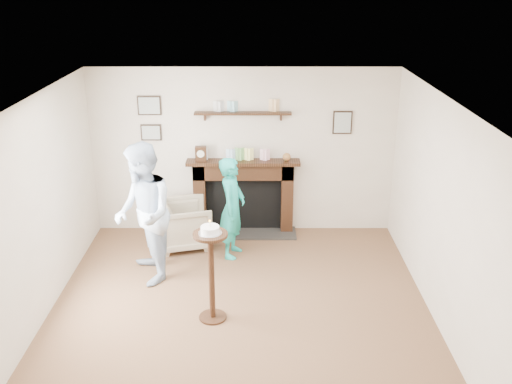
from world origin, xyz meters
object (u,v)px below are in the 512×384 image
(man, at_px, (149,278))
(woman, at_px, (233,254))
(armchair, at_px, (185,245))
(pedestal_table, at_px, (211,259))

(man, xyz_separation_m, woman, (1.08, 0.68, 0.00))
(man, bearing_deg, woman, 102.23)
(man, relative_size, woman, 1.27)
(armchair, distance_m, woman, 0.77)
(woman, xyz_separation_m, pedestal_table, (-0.17, -1.59, 0.76))
(armchair, relative_size, woman, 0.52)
(woman, height_order, pedestal_table, pedestal_table)
(man, bearing_deg, pedestal_table, 25.03)
(pedestal_table, bearing_deg, man, 134.80)
(woman, bearing_deg, armchair, 81.51)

